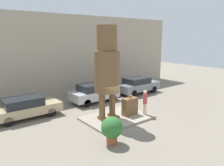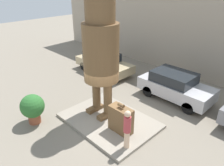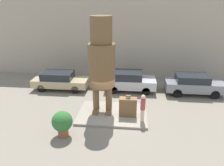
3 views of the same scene
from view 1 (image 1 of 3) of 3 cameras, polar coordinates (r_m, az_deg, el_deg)
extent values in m
plane|color=gray|center=(15.27, 1.25, -9.31)|extent=(60.00, 60.00, 0.00)
cube|color=gray|center=(15.25, 1.25, -9.06)|extent=(4.47, 3.21, 0.14)
cube|color=tan|center=(21.20, -12.85, 6.97)|extent=(28.00, 0.60, 7.60)
cube|color=brown|center=(14.57, -2.25, -9.35)|extent=(0.33, 0.95, 0.21)
cube|color=brown|center=(15.05, 0.39, -8.64)|extent=(0.33, 0.95, 0.21)
cylinder|color=brown|center=(14.37, -2.61, -5.73)|extent=(0.41, 0.41, 1.66)
cylinder|color=brown|center=(14.85, 0.05, -5.12)|extent=(0.41, 0.41, 1.66)
cylinder|color=brown|center=(14.11, -1.30, 2.97)|extent=(1.66, 1.66, 2.66)
cylinder|color=brown|center=(13.94, -1.34, 11.65)|extent=(1.30, 1.30, 1.60)
cube|color=brown|center=(15.48, 4.68, -6.11)|extent=(1.11, 0.53, 1.21)
cylinder|color=brown|center=(15.26, 4.73, -3.44)|extent=(0.30, 0.16, 0.16)
cylinder|color=beige|center=(15.76, 8.55, -6.70)|extent=(0.23, 0.23, 0.79)
cylinder|color=#B23D42|center=(15.54, 8.64, -4.10)|extent=(0.30, 0.30, 0.70)
sphere|color=beige|center=(15.41, 8.69, -2.39)|extent=(0.26, 0.26, 0.26)
cube|color=tan|center=(16.34, -21.31, -6.41)|extent=(4.56, 1.83, 0.60)
cube|color=#1E2328|center=(16.12, -22.24, -4.56)|extent=(2.51, 1.64, 0.56)
cylinder|color=black|center=(17.59, -17.62, -5.88)|extent=(0.63, 0.18, 0.63)
cylinder|color=black|center=(16.13, -15.52, -7.38)|extent=(0.63, 0.18, 0.63)
cylinder|color=black|center=(16.90, -26.67, -7.37)|extent=(0.63, 0.18, 0.63)
cylinder|color=black|center=(15.37, -25.39, -9.12)|extent=(0.63, 0.18, 0.63)
cube|color=#B7B7BC|center=(18.92, -4.57, -2.93)|extent=(4.15, 1.89, 0.72)
cube|color=#1E2328|center=(18.65, -5.14, -1.11)|extent=(2.28, 1.70, 0.57)
cylinder|color=black|center=(20.39, -2.88, -2.85)|extent=(0.65, 0.18, 0.65)
cylinder|color=black|center=(19.07, 0.10, -3.89)|extent=(0.65, 0.18, 0.65)
cylinder|color=black|center=(19.08, -9.21, -4.04)|extent=(0.65, 0.18, 0.65)
cylinder|color=black|center=(17.66, -6.50, -5.28)|extent=(0.65, 0.18, 0.65)
cube|color=gray|center=(21.87, 6.91, -0.87)|extent=(4.51, 1.77, 0.72)
cube|color=#1E2328|center=(21.59, 6.53, 0.67)|extent=(2.48, 1.60, 0.54)
cylinder|color=black|center=(23.47, 7.93, -0.92)|extent=(0.69, 0.18, 0.69)
cylinder|color=black|center=(22.43, 10.86, -1.63)|extent=(0.69, 0.18, 0.69)
cylinder|color=black|center=(21.59, 2.76, -1.95)|extent=(0.69, 0.18, 0.69)
cylinder|color=black|center=(20.46, 5.69, -2.79)|extent=(0.69, 0.18, 0.69)
cylinder|color=brown|center=(11.88, -0.03, -14.66)|extent=(0.57, 0.57, 0.44)
sphere|color=#2D6B2D|center=(11.58, -0.03, -11.55)|extent=(1.14, 1.14, 1.14)
camera|label=2|loc=(16.27, 35.12, 12.92)|focal=35.00mm
camera|label=3|loc=(10.55, 62.96, 14.34)|focal=35.00mm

